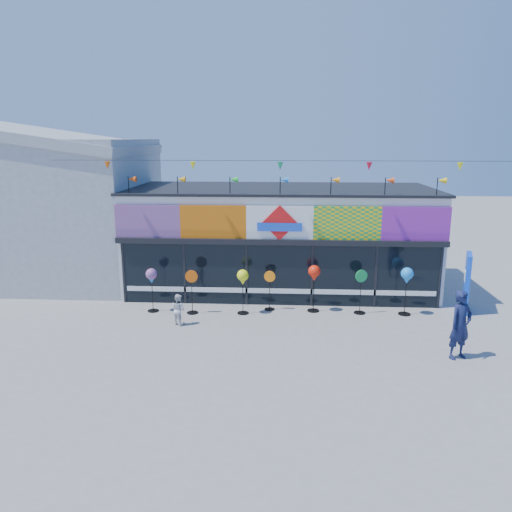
# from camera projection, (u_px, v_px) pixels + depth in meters

# --- Properties ---
(ground) EXTENTS (80.00, 80.00, 0.00)m
(ground) POSITION_uv_depth(u_px,v_px,m) (277.00, 341.00, 15.24)
(ground) COLOR gray
(ground) RESTS_ON ground
(kite_shop) EXTENTS (16.00, 5.70, 5.31)m
(kite_shop) POSITION_uv_depth(u_px,v_px,m) (280.00, 238.00, 20.54)
(kite_shop) COLOR white
(kite_shop) RESTS_ON ground
(neighbour_building) EXTENTS (8.18, 7.20, 6.87)m
(neighbour_building) POSITION_uv_depth(u_px,v_px,m) (53.00, 205.00, 21.87)
(neighbour_building) COLOR #ADAFB2
(neighbour_building) RESTS_ON ground
(blue_sign) EXTENTS (0.46, 1.05, 2.11)m
(blue_sign) POSITION_uv_depth(u_px,v_px,m) (467.00, 283.00, 17.63)
(blue_sign) COLOR blue
(blue_sign) RESTS_ON ground
(spinner_0) EXTENTS (0.40, 0.40, 1.58)m
(spinner_0) POSITION_uv_depth(u_px,v_px,m) (152.00, 277.00, 17.59)
(spinner_0) COLOR black
(spinner_0) RESTS_ON ground
(spinner_1) EXTENTS (0.44, 0.40, 1.57)m
(spinner_1) POSITION_uv_depth(u_px,v_px,m) (192.00, 291.00, 17.49)
(spinner_1) COLOR black
(spinner_1) RESTS_ON ground
(spinner_2) EXTENTS (0.41, 0.41, 1.60)m
(spinner_2) POSITION_uv_depth(u_px,v_px,m) (243.00, 279.00, 17.35)
(spinner_2) COLOR black
(spinner_2) RESTS_ON ground
(spinner_3) EXTENTS (0.41, 0.37, 1.45)m
(spinner_3) POSITION_uv_depth(u_px,v_px,m) (270.00, 289.00, 17.87)
(spinner_3) COLOR black
(spinner_3) RESTS_ON ground
(spinner_4) EXTENTS (0.43, 0.43, 1.70)m
(spinner_4) POSITION_uv_depth(u_px,v_px,m) (314.00, 275.00, 17.58)
(spinner_4) COLOR black
(spinner_4) RESTS_ON ground
(spinner_5) EXTENTS (0.43, 0.40, 1.59)m
(spinner_5) POSITION_uv_depth(u_px,v_px,m) (361.00, 290.00, 17.48)
(spinner_5) COLOR black
(spinner_5) RESTS_ON ground
(spinner_6) EXTENTS (0.43, 0.43, 1.71)m
(spinner_6) POSITION_uv_depth(u_px,v_px,m) (407.00, 277.00, 17.23)
(spinner_6) COLOR black
(spinner_6) RESTS_ON ground
(adult_man) EXTENTS (0.86, 0.76, 1.98)m
(adult_man) POSITION_uv_depth(u_px,v_px,m) (460.00, 325.00, 13.87)
(adult_man) COLOR #141B41
(adult_man) RESTS_ON ground
(child) EXTENTS (0.59, 0.52, 1.05)m
(child) POSITION_uv_depth(u_px,v_px,m) (178.00, 309.00, 16.51)
(child) COLOR silver
(child) RESTS_ON ground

